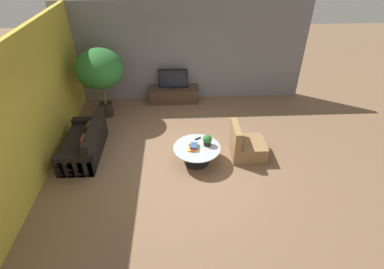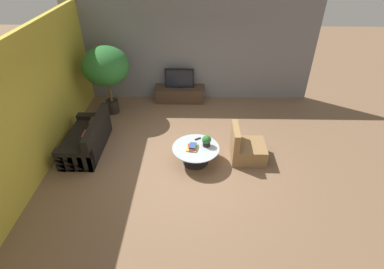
{
  "view_description": "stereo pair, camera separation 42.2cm",
  "coord_description": "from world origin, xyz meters",
  "px_view_note": "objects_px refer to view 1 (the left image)",
  "views": [
    {
      "loc": [
        -0.2,
        -5.6,
        4.59
      ],
      "look_at": [
        0.09,
        0.24,
        0.55
      ],
      "focal_mm": 28.0,
      "sensor_mm": 36.0,
      "label": 1
    },
    {
      "loc": [
        0.22,
        -5.6,
        4.59
      ],
      "look_at": [
        0.09,
        0.24,
        0.55
      ],
      "focal_mm": 28.0,
      "sensor_mm": 36.0,
      "label": 2
    }
  ],
  "objects_px": {
    "media_console": "(174,94)",
    "coffee_table": "(197,152)",
    "television": "(173,79)",
    "couch_by_wall": "(85,144)",
    "armchair_wicker": "(246,146)",
    "potted_palm_tall": "(99,70)",
    "potted_plant_tabletop": "(207,140)"
  },
  "relations": [
    {
      "from": "media_console",
      "to": "coffee_table",
      "type": "relative_size",
      "value": 1.41
    },
    {
      "from": "coffee_table",
      "to": "television",
      "type": "bearing_deg",
      "value": 100.03
    },
    {
      "from": "couch_by_wall",
      "to": "armchair_wicker",
      "type": "xyz_separation_m",
      "value": [
        3.89,
        -0.27,
        -0.01
      ]
    },
    {
      "from": "media_console",
      "to": "potted_palm_tall",
      "type": "relative_size",
      "value": 0.77
    },
    {
      "from": "media_console",
      "to": "couch_by_wall",
      "type": "bearing_deg",
      "value": -129.81
    },
    {
      "from": "coffee_table",
      "to": "armchair_wicker",
      "type": "distance_m",
      "value": 1.21
    },
    {
      "from": "couch_by_wall",
      "to": "potted_plant_tabletop",
      "type": "relative_size",
      "value": 6.35
    },
    {
      "from": "armchair_wicker",
      "to": "potted_plant_tabletop",
      "type": "bearing_deg",
      "value": 96.78
    },
    {
      "from": "media_console",
      "to": "potted_palm_tall",
      "type": "distance_m",
      "value": 2.42
    },
    {
      "from": "couch_by_wall",
      "to": "media_console",
      "type": "bearing_deg",
      "value": 140.19
    },
    {
      "from": "coffee_table",
      "to": "potted_palm_tall",
      "type": "height_order",
      "value": "potted_palm_tall"
    },
    {
      "from": "couch_by_wall",
      "to": "armchair_wicker",
      "type": "distance_m",
      "value": 3.9
    },
    {
      "from": "television",
      "to": "potted_plant_tabletop",
      "type": "relative_size",
      "value": 3.22
    },
    {
      "from": "media_console",
      "to": "potted_palm_tall",
      "type": "xyz_separation_m",
      "value": [
        -1.98,
        -0.75,
        1.17
      ]
    },
    {
      "from": "couch_by_wall",
      "to": "potted_palm_tall",
      "type": "relative_size",
      "value": 0.88
    },
    {
      "from": "television",
      "to": "potted_palm_tall",
      "type": "xyz_separation_m",
      "value": [
        -1.98,
        -0.75,
        0.64
      ]
    },
    {
      "from": "potted_palm_tall",
      "to": "potted_plant_tabletop",
      "type": "height_order",
      "value": "potted_palm_tall"
    },
    {
      "from": "media_console",
      "to": "television",
      "type": "height_order",
      "value": "television"
    },
    {
      "from": "couch_by_wall",
      "to": "television",
      "type": "bearing_deg",
      "value": 140.17
    },
    {
      "from": "potted_palm_tall",
      "to": "potted_plant_tabletop",
      "type": "xyz_separation_m",
      "value": [
        2.76,
        -2.22,
        -0.85
      ]
    },
    {
      "from": "media_console",
      "to": "potted_plant_tabletop",
      "type": "distance_m",
      "value": 3.09
    },
    {
      "from": "coffee_table",
      "to": "couch_by_wall",
      "type": "height_order",
      "value": "couch_by_wall"
    },
    {
      "from": "couch_by_wall",
      "to": "potted_plant_tabletop",
      "type": "height_order",
      "value": "couch_by_wall"
    },
    {
      "from": "coffee_table",
      "to": "potted_plant_tabletop",
      "type": "bearing_deg",
      "value": 17.67
    },
    {
      "from": "couch_by_wall",
      "to": "potted_palm_tall",
      "type": "height_order",
      "value": "potted_palm_tall"
    },
    {
      "from": "coffee_table",
      "to": "media_console",
      "type": "bearing_deg",
      "value": 100.02
    },
    {
      "from": "armchair_wicker",
      "to": "potted_plant_tabletop",
      "type": "distance_m",
      "value": 1.0
    },
    {
      "from": "coffee_table",
      "to": "couch_by_wall",
      "type": "bearing_deg",
      "value": 170.22
    },
    {
      "from": "media_console",
      "to": "potted_palm_tall",
      "type": "bearing_deg",
      "value": -159.25
    },
    {
      "from": "potted_plant_tabletop",
      "to": "potted_palm_tall",
      "type": "bearing_deg",
      "value": 141.16
    },
    {
      "from": "couch_by_wall",
      "to": "potted_plant_tabletop",
      "type": "bearing_deg",
      "value": 82.51
    },
    {
      "from": "media_console",
      "to": "coffee_table",
      "type": "xyz_separation_m",
      "value": [
        0.54,
        -3.05,
        0.05
      ]
    }
  ]
}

